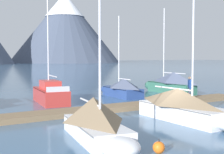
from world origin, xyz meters
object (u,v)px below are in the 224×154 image
(sailboat_end_of_dock, at_px, (170,83))
(person_on_dock, at_px, (190,86))
(sailboat_mid_dock_starboard, at_px, (186,106))
(mooring_buoy_channel_marker, at_px, (159,147))
(sailboat_far_berth, at_px, (121,88))
(sailboat_mid_dock_port, at_px, (49,93))
(sailboat_second_berth, at_px, (97,121))

(sailboat_end_of_dock, distance_m, person_on_dock, 6.75)
(sailboat_mid_dock_starboard, xyz_separation_m, mooring_buoy_channel_marker, (-4.79, -3.87, -0.59))
(sailboat_far_berth, xyz_separation_m, mooring_buoy_channel_marker, (-7.36, -14.91, -0.51))
(sailboat_far_berth, relative_size, person_on_dock, 4.15)
(sailboat_mid_dock_port, xyz_separation_m, sailboat_far_berth, (6.59, 0.33, 0.06))
(sailboat_end_of_dock, xyz_separation_m, mooring_buoy_channel_marker, (-12.71, -14.75, -0.75))
(sailboat_end_of_dock, distance_m, mooring_buoy_channel_marker, 19.49)
(sailboat_end_of_dock, relative_size, person_on_dock, 4.81)
(sailboat_end_of_dock, xyz_separation_m, person_on_dock, (-3.09, -5.99, 0.29))
(person_on_dock, bearing_deg, sailboat_mid_dock_starboard, -134.66)
(sailboat_mid_dock_starboard, bearing_deg, sailboat_far_berth, 76.88)
(sailboat_second_berth, height_order, sailboat_mid_dock_port, sailboat_mid_dock_port)
(sailboat_second_berth, height_order, sailboat_end_of_dock, sailboat_end_of_dock)
(person_on_dock, relative_size, mooring_buoy_channel_marker, 3.28)
(sailboat_second_berth, relative_size, sailboat_mid_dock_starboard, 0.83)
(sailboat_second_berth, height_order, sailboat_mid_dock_starboard, sailboat_mid_dock_starboard)
(sailboat_end_of_dock, bearing_deg, mooring_buoy_channel_marker, -130.75)
(sailboat_mid_dock_port, distance_m, sailboat_mid_dock_starboard, 11.44)
(sailboat_mid_dock_starboard, distance_m, sailboat_far_berth, 11.34)
(sailboat_far_berth, distance_m, person_on_dock, 6.57)
(sailboat_mid_dock_starboard, bearing_deg, person_on_dock, 45.34)
(sailboat_mid_dock_port, height_order, mooring_buoy_channel_marker, sailboat_mid_dock_port)
(sailboat_second_berth, height_order, mooring_buoy_channel_marker, sailboat_second_berth)
(sailboat_mid_dock_port, height_order, sailboat_far_berth, sailboat_mid_dock_port)
(sailboat_mid_dock_port, xyz_separation_m, mooring_buoy_channel_marker, (-0.77, -14.58, -0.45))
(sailboat_second_berth, xyz_separation_m, person_on_dock, (10.69, 6.01, 0.46))
(sailboat_far_berth, bearing_deg, sailboat_mid_dock_starboard, -103.12)
(sailboat_second_berth, distance_m, person_on_dock, 12.27)
(sailboat_far_berth, bearing_deg, person_on_dock, -69.78)
(sailboat_mid_dock_port, xyz_separation_m, person_on_dock, (8.86, -5.82, 0.59))
(sailboat_mid_dock_port, bearing_deg, sailboat_end_of_dock, 0.85)
(sailboat_mid_dock_starboard, distance_m, person_on_dock, 6.90)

